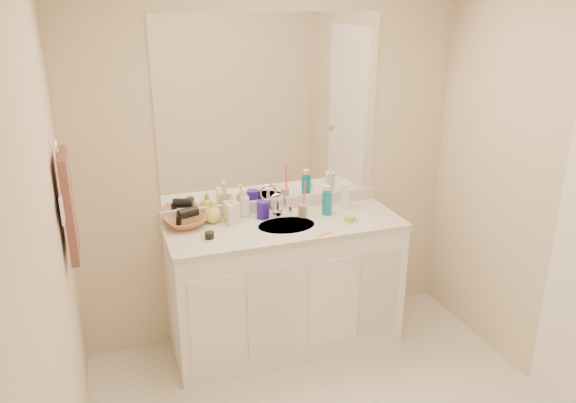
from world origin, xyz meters
The scene contains 26 objects.
wall_back centered at (0.00, 1.30, 1.20)m, with size 2.60×0.02×2.40m, color beige.
wall_left centered at (-1.30, 0.00, 1.20)m, with size 0.02×2.60×2.40m, color beige.
vanity_cabinet centered at (0.00, 1.02, 0.42)m, with size 1.50×0.55×0.85m, color white.
countertop centered at (0.00, 1.02, 0.86)m, with size 1.52×0.57×0.03m, color silver.
backsplash centered at (0.00, 1.29, 0.92)m, with size 1.52×0.03×0.08m, color silver.
sink_basin centered at (0.00, 1.00, 0.87)m, with size 0.37×0.37×0.02m, color silver.
faucet centered at (0.00, 1.18, 0.94)m, with size 0.02×0.02×0.11m, color silver.
mirror centered at (0.00, 1.29, 1.56)m, with size 1.48×0.01×1.20m, color white.
blue_mug centered at (-0.10, 1.17, 0.94)m, with size 0.08×0.08×0.12m, color #291597.
tan_cup centered at (0.15, 1.11, 0.92)m, with size 0.06×0.06×0.08m, color tan.
toothbrush centered at (0.16, 1.11, 1.03)m, with size 0.01×0.01×0.20m, color #F4406A.
mouthwash_bottle centered at (0.32, 1.10, 0.96)m, with size 0.07×0.07×0.16m, color #0D7DA0.
clear_pump_bottle centered at (0.48, 1.16, 0.97)m, with size 0.07×0.07×0.18m, color white.
soap_dish centered at (0.40, 0.92, 0.89)m, with size 0.09×0.07×0.01m, color white.
green_soap centered at (0.40, 0.92, 0.90)m, with size 0.07×0.05×0.02m, color #70E136.
orange_comb centered at (0.17, 0.79, 0.88)m, with size 0.11×0.02×0.00m, color #FFA11A.
dark_jar centered at (-0.51, 0.96, 0.90)m, with size 0.06×0.06×0.04m, color black.
extra_white_bottle centered at (-0.33, 1.12, 0.95)m, with size 0.04×0.04×0.14m, color white.
soap_bottle_white centered at (-0.21, 1.24, 0.97)m, with size 0.07×0.07×0.19m, color white.
soap_bottle_cream centered at (-0.31, 1.18, 0.98)m, with size 0.09×0.09×0.20m, color #F9EBCB.
soap_bottle_yellow centered at (-0.43, 1.21, 0.95)m, with size 0.11×0.11×0.15m, color #EADB5B.
wicker_basket centered at (-0.61, 1.19, 0.91)m, with size 0.25×0.25×0.06m, color #AC6B45.
hair_dryer centered at (-0.59, 1.19, 0.97)m, with size 0.06×0.06×0.13m, color black.
towel_ring centered at (-1.27, 0.77, 1.55)m, with size 0.11×0.11×0.01m, color silver.
hand_towel centered at (-1.25, 0.77, 1.25)m, with size 0.04×0.32×0.55m, color #54312D.
switch_plate centered at (-1.27, 0.57, 1.30)m, with size 0.01×0.09×0.13m, color white.
Camera 1 is at (-1.09, -2.11, 2.25)m, focal length 35.00 mm.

